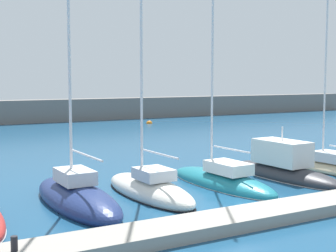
{
  "coord_description": "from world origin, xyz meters",
  "views": [
    {
      "loc": [
        -11.98,
        -15.26,
        5.36
      ],
      "look_at": [
        -1.13,
        4.08,
        3.18
      ],
      "focal_mm": 51.54,
      "sensor_mm": 36.0,
      "label": 1
    }
  ],
  "objects_px": {
    "motorboat_charcoal_sixth": "(283,168)",
    "mooring_buoy_orange": "(149,124)",
    "sailboat_ivory_fourth": "(149,189)",
    "sailboat_navy_third": "(77,196)",
    "dock_bollard": "(14,244)",
    "sailboat_teal_fifth": "(222,180)"
  },
  "relations": [
    {
      "from": "motorboat_charcoal_sixth",
      "to": "mooring_buoy_orange",
      "type": "xyz_separation_m",
      "value": [
        8.06,
        31.73,
        -0.5
      ]
    },
    {
      "from": "sailboat_ivory_fourth",
      "to": "motorboat_charcoal_sixth",
      "type": "relative_size",
      "value": 1.96
    },
    {
      "from": "mooring_buoy_orange",
      "to": "motorboat_charcoal_sixth",
      "type": "bearing_deg",
      "value": -104.25
    },
    {
      "from": "sailboat_navy_third",
      "to": "dock_bollard",
      "type": "relative_size",
      "value": 39.34
    },
    {
      "from": "motorboat_charcoal_sixth",
      "to": "dock_bollard",
      "type": "relative_size",
      "value": 17.89
    },
    {
      "from": "sailboat_navy_third",
      "to": "mooring_buoy_orange",
      "type": "bearing_deg",
      "value": -33.12
    },
    {
      "from": "sailboat_navy_third",
      "to": "sailboat_teal_fifth",
      "type": "bearing_deg",
      "value": -90.56
    },
    {
      "from": "mooring_buoy_orange",
      "to": "dock_bollard",
      "type": "bearing_deg",
      "value": -122.08
    },
    {
      "from": "motorboat_charcoal_sixth",
      "to": "dock_bollard",
      "type": "bearing_deg",
      "value": 107.71
    },
    {
      "from": "sailboat_teal_fifth",
      "to": "mooring_buoy_orange",
      "type": "height_order",
      "value": "sailboat_teal_fifth"
    },
    {
      "from": "sailboat_navy_third",
      "to": "sailboat_teal_fifth",
      "type": "xyz_separation_m",
      "value": [
        7.62,
        0.1,
        -0.12
      ]
    },
    {
      "from": "sailboat_navy_third",
      "to": "dock_bollard",
      "type": "distance_m",
      "value": 6.73
    },
    {
      "from": "sailboat_teal_fifth",
      "to": "mooring_buoy_orange",
      "type": "bearing_deg",
      "value": -24.26
    },
    {
      "from": "motorboat_charcoal_sixth",
      "to": "mooring_buoy_orange",
      "type": "distance_m",
      "value": 32.74
    },
    {
      "from": "sailboat_navy_third",
      "to": "motorboat_charcoal_sixth",
      "type": "height_order",
      "value": "sailboat_navy_third"
    },
    {
      "from": "sailboat_ivory_fourth",
      "to": "mooring_buoy_orange",
      "type": "relative_size",
      "value": 21.18
    },
    {
      "from": "sailboat_teal_fifth",
      "to": "motorboat_charcoal_sixth",
      "type": "height_order",
      "value": "sailboat_teal_fifth"
    },
    {
      "from": "sailboat_ivory_fourth",
      "to": "dock_bollard",
      "type": "height_order",
      "value": "sailboat_ivory_fourth"
    },
    {
      "from": "sailboat_teal_fifth",
      "to": "motorboat_charcoal_sixth",
      "type": "xyz_separation_m",
      "value": [
        4.04,
        -0.03,
        0.24
      ]
    },
    {
      "from": "mooring_buoy_orange",
      "to": "dock_bollard",
      "type": "relative_size",
      "value": 1.66
    },
    {
      "from": "sailboat_navy_third",
      "to": "dock_bollard",
      "type": "height_order",
      "value": "sailboat_navy_third"
    },
    {
      "from": "sailboat_ivory_fourth",
      "to": "mooring_buoy_orange",
      "type": "xyz_separation_m",
      "value": [
        16.25,
        31.81,
        -0.33
      ]
    }
  ]
}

